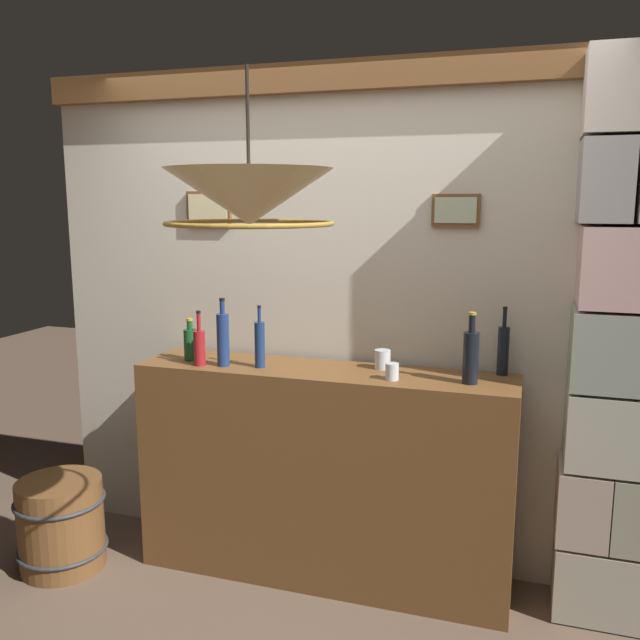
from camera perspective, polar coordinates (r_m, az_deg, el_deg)
panelled_rear_partition at (r=3.44m, az=1.68°, el=1.33°), size 3.20×0.15×2.53m
stone_pillar at (r=3.19m, az=24.05°, el=-2.37°), size 0.43×0.38×2.47m
bar_shelf_unit at (r=3.41m, az=0.27°, el=-12.95°), size 1.84×0.41×1.07m
liquor_bottle_gin at (r=3.04m, az=12.66°, el=-2.96°), size 0.07×0.07×0.32m
liquor_bottle_rum at (r=3.31m, az=-8.22°, el=-1.56°), size 0.06×0.06×0.34m
liquor_bottle_bourbon at (r=3.23m, az=15.27°, el=-2.42°), size 0.05×0.05×0.32m
liquor_bottle_port at (r=3.47m, az=-10.94°, el=-1.96°), size 0.07×0.07×0.22m
liquor_bottle_sherry at (r=3.27m, az=-5.13°, el=-2.00°), size 0.05×0.05×0.30m
liquor_bottle_amaro at (r=3.35m, az=-10.18°, el=-2.21°), size 0.06×0.06×0.27m
glass_tumbler_rocks at (r=3.25m, az=5.33°, el=-3.34°), size 0.08×0.08×0.09m
glass_tumbler_highball at (r=3.06m, az=6.12°, el=-4.36°), size 0.06×0.06×0.08m
pendant_lamp at (r=2.26m, az=-6.02°, el=10.17°), size 0.56×0.56×0.51m
wooden_barrel at (r=3.84m, az=-21.08°, el=-15.81°), size 0.45×0.45×0.47m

